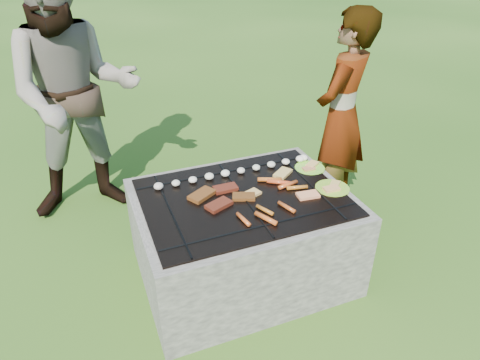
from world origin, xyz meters
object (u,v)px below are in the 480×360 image
object	(u,v)px
fire_pit	(243,239)
plate_far	(310,168)
bystander	(76,94)
plate_near	(332,188)
cook	(341,116)

from	to	relation	value
fire_pit	plate_far	bearing A→B (deg)	16.66
plate_far	bystander	bearing A→B (deg)	143.41
plate_far	bystander	world-z (taller)	bystander
plate_near	cook	size ratio (longest dim) A/B	0.18
plate_near	bystander	xyz separation A→B (m)	(-1.39, 1.32, 0.37)
cook	bystander	distance (m)	1.98
bystander	plate_far	bearing A→B (deg)	-33.16
plate_far	bystander	xyz separation A→B (m)	(-1.40, 1.04, 0.37)
plate_far	fire_pit	bearing A→B (deg)	-163.34
fire_pit	bystander	distance (m)	1.62
bystander	fire_pit	bearing A→B (deg)	-51.90
cook	bystander	xyz separation A→B (m)	(-1.85, 0.69, 0.19)
fire_pit	bystander	size ratio (longest dim) A/B	0.67
cook	bystander	world-z (taller)	bystander
fire_pit	cook	world-z (taller)	cook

